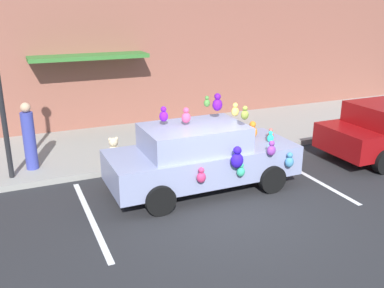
{
  "coord_description": "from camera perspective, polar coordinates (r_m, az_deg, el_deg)",
  "views": [
    {
      "loc": [
        -3.94,
        -6.9,
        4.14
      ],
      "look_at": [
        -0.02,
        2.0,
        0.9
      ],
      "focal_mm": 39.89,
      "sensor_mm": 36.0,
      "label": 1
    }
  ],
  "objects": [
    {
      "name": "parking_stripe_rear",
      "position": [
        9.0,
        -13.41,
        -9.5
      ],
      "size": [
        0.12,
        3.6,
        0.01
      ],
      "primitive_type": "cube",
      "color": "silver",
      "rests_on": "ground"
    },
    {
      "name": "storefront_building",
      "position": [
        14.61,
        -8.43,
        14.52
      ],
      "size": [
        24.0,
        1.25,
        6.4
      ],
      "color": "brown",
      "rests_on": "ground"
    },
    {
      "name": "teddy_bear_on_sidewalk",
      "position": [
        11.35,
        -10.4,
        -0.82
      ],
      "size": [
        0.35,
        0.29,
        0.67
      ],
      "color": "beige",
      "rests_on": "sidewalk"
    },
    {
      "name": "ground_plane",
      "position": [
        8.96,
        5.34,
        -9.19
      ],
      "size": [
        60.0,
        60.0,
        0.0
      ],
      "primitive_type": "plane",
      "color": "#262628"
    },
    {
      "name": "parking_stripe_front",
      "position": [
        11.12,
        15.15,
        -4.09
      ],
      "size": [
        0.12,
        3.6,
        0.01
      ],
      "primitive_type": "cube",
      "color": "silver",
      "rests_on": "ground"
    },
    {
      "name": "sidewalk",
      "position": [
        13.18,
        -5.2,
        0.37
      ],
      "size": [
        24.0,
        4.0,
        0.15
      ],
      "primitive_type": "cube",
      "color": "gray",
      "rests_on": "ground"
    },
    {
      "name": "plush_covered_car",
      "position": [
        9.75,
        1.21,
        -1.62
      ],
      "size": [
        4.35,
        2.04,
        2.17
      ],
      "color": "#8990B6",
      "rests_on": "ground"
    },
    {
      "name": "pedestrian_near_shopfront",
      "position": [
        11.26,
        -20.94,
        0.78
      ],
      "size": [
        0.3,
        0.3,
        1.7
      ],
      "color": "#373F9A",
      "rests_on": "sidewalk"
    }
  ]
}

